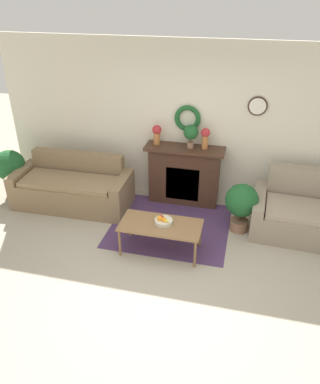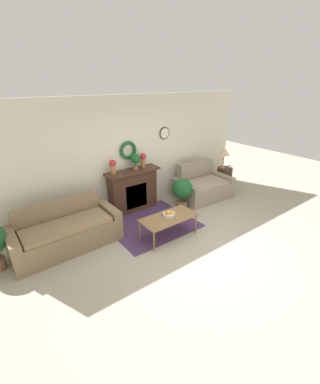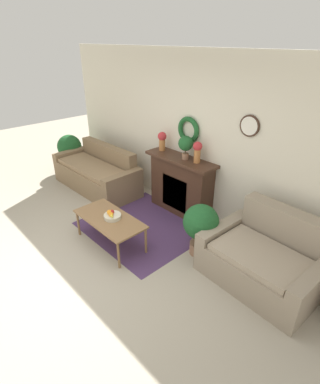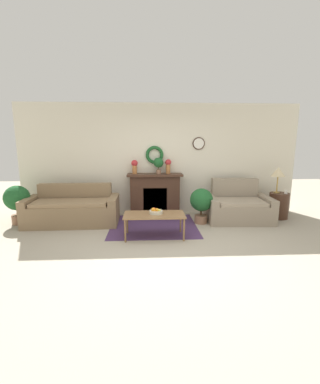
{
  "view_description": "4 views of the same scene",
  "coord_description": "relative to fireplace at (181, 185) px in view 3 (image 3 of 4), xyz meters",
  "views": [
    {
      "loc": [
        0.83,
        -3.48,
        3.41
      ],
      "look_at": [
        -0.33,
        1.26,
        0.67
      ],
      "focal_mm": 35.0,
      "sensor_mm": 36.0,
      "label": 1
    },
    {
      "loc": [
        -3.03,
        -2.78,
        2.98
      ],
      "look_at": [
        0.15,
        1.47,
        0.66
      ],
      "focal_mm": 24.0,
      "sensor_mm": 36.0,
      "label": 2
    },
    {
      "loc": [
        3.05,
        -1.27,
        2.82
      ],
      "look_at": [
        0.25,
        1.35,
        0.83
      ],
      "focal_mm": 28.0,
      "sensor_mm": 36.0,
      "label": 3
    },
    {
      "loc": [
        -0.32,
        -3.93,
        1.81
      ],
      "look_at": [
        -0.05,
        1.24,
        0.78
      ],
      "focal_mm": 24.0,
      "sensor_mm": 36.0,
      "label": 4
    }
  ],
  "objects": [
    {
      "name": "ground_plane",
      "position": [
        0.13,
        -2.2,
        -0.53
      ],
      "size": [
        16.0,
        16.0,
        0.0
      ],
      "primitive_type": "plane",
      "color": "#ADA38E"
    },
    {
      "name": "floor_rug",
      "position": [
        -0.06,
        -0.82,
        -0.52
      ],
      "size": [
        1.85,
        1.66,
        0.01
      ],
      "color": "#4C335B",
      "rests_on": "ground_plane"
    },
    {
      "name": "wall_back",
      "position": [
        0.13,
        0.21,
        0.83
      ],
      "size": [
        6.8,
        0.14,
        2.7
      ],
      "color": "beige",
      "rests_on": "ground_plane"
    },
    {
      "name": "fireplace",
      "position": [
        0.0,
        0.0,
        0.0
      ],
      "size": [
        1.32,
        0.41,
        1.04
      ],
      "color": "#42281C",
      "rests_on": "ground_plane"
    },
    {
      "name": "couch_left",
      "position": [
        -1.84,
        -0.55,
        -0.21
      ],
      "size": [
        1.99,
        0.9,
        0.85
      ],
      "rotation": [
        0.0,
        0.0,
        0.02
      ],
      "color": "#846B4C",
      "rests_on": "ground_plane"
    },
    {
      "name": "loveseat_right",
      "position": [
        1.91,
        -0.47,
        -0.21
      ],
      "size": [
        1.47,
        1.05,
        0.93
      ],
      "rotation": [
        0.0,
        0.0,
        -0.05
      ],
      "color": "gray",
      "rests_on": "ground_plane"
    },
    {
      "name": "coffee_table",
      "position": [
        -0.06,
        -1.47,
        -0.11
      ],
      "size": [
        1.15,
        0.56,
        0.45
      ],
      "color": "olive",
      "rests_on": "ground_plane"
    },
    {
      "name": "fruit_bowl",
      "position": [
        -0.03,
        -1.44,
        -0.03
      ],
      "size": [
        0.26,
        0.26,
        0.12
      ],
      "color": "beige",
      "rests_on": "coffee_table"
    },
    {
      "name": "vase_on_mantel_left",
      "position": [
        -0.48,
        0.01,
        0.71
      ],
      "size": [
        0.15,
        0.15,
        0.33
      ],
      "color": "#AD6B38",
      "rests_on": "fireplace"
    },
    {
      "name": "vase_on_mantel_right",
      "position": [
        0.32,
        0.01,
        0.72
      ],
      "size": [
        0.15,
        0.15,
        0.35
      ],
      "color": "#AD6B38",
      "rests_on": "fireplace"
    },
    {
      "name": "potted_plant_on_mantel",
      "position": [
        0.09,
        -0.01,
        0.76
      ],
      "size": [
        0.24,
        0.24,
        0.39
      ],
      "color": "#8E664C",
      "rests_on": "fireplace"
    },
    {
      "name": "potted_plant_floor_by_couch",
      "position": [
        -3.05,
        -0.5,
        0.01
      ],
      "size": [
        0.55,
        0.55,
        0.86
      ],
      "color": "#8E664C",
      "rests_on": "ground_plane"
    },
    {
      "name": "potted_plant_floor_by_loveseat",
      "position": [
        1.01,
        -0.66,
        -0.04
      ],
      "size": [
        0.51,
        0.51,
        0.79
      ],
      "color": "#8E664C",
      "rests_on": "ground_plane"
    }
  ]
}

